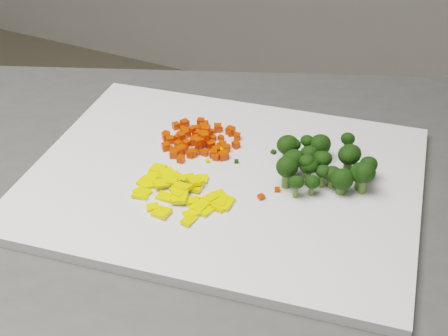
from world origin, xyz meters
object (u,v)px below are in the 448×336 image
at_px(carrot_pile, 199,134).
at_px(cutting_board, 224,179).
at_px(broccoli_pile, 320,154).
at_px(pepper_pile, 181,189).

bearing_deg(carrot_pile, cutting_board, -38.69).
distance_m(carrot_pile, broccoli_pile, 0.16).
xyz_separation_m(carrot_pile, broccoli_pile, (0.16, 0.00, 0.01)).
xyz_separation_m(cutting_board, carrot_pile, (-0.06, 0.05, 0.02)).
height_order(cutting_board, pepper_pile, pepper_pile).
bearing_deg(pepper_pile, cutting_board, 64.05).
xyz_separation_m(cutting_board, pepper_pile, (-0.03, -0.06, 0.01)).
relative_size(pepper_pile, broccoli_pile, 0.97).
bearing_deg(carrot_pile, broccoli_pile, 1.69).
height_order(cutting_board, broccoli_pile, broccoli_pile).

